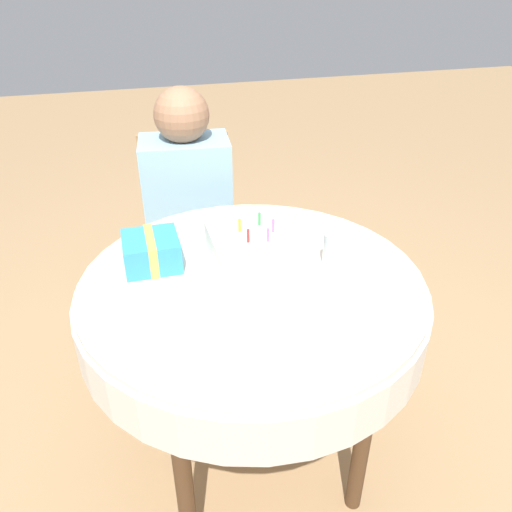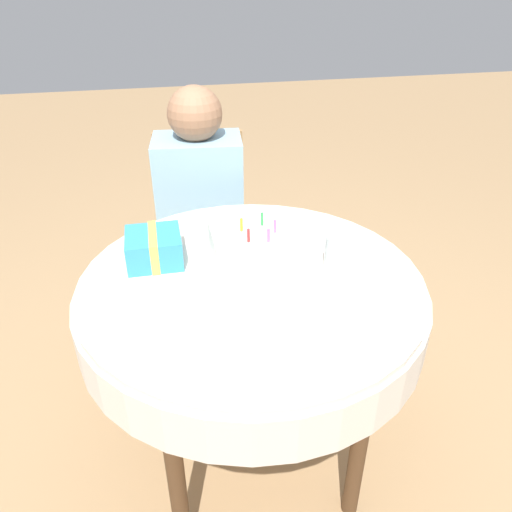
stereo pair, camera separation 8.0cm
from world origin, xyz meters
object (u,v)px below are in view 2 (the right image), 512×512
object	(u,v)px
birthday_cake	(258,250)
gift_box	(154,248)
chair	(202,228)
drinking_glass	(337,253)
person	(200,196)

from	to	relation	value
birthday_cake	gift_box	distance (m)	0.31
chair	drinking_glass	distance (m)	0.98
chair	person	world-z (taller)	person
person	gift_box	world-z (taller)	person
birthday_cake	gift_box	bearing A→B (deg)	165.25
person	birthday_cake	world-z (taller)	person
drinking_glass	gift_box	size ratio (longest dim) A/B	0.64
chair	birthday_cake	xyz separation A→B (m)	(0.09, -0.79, 0.33)
birthday_cake	drinking_glass	distance (m)	0.22
gift_box	drinking_glass	bearing A→B (deg)	-16.42
drinking_glass	birthday_cake	bearing A→B (deg)	161.30
birthday_cake	drinking_glass	bearing A→B (deg)	-18.70
chair	gift_box	size ratio (longest dim) A/B	5.40
drinking_glass	chair	bearing A→B (deg)	109.31
person	birthday_cake	size ratio (longest dim) A/B	4.32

